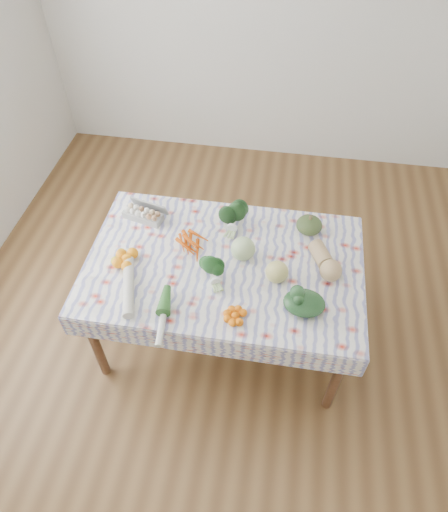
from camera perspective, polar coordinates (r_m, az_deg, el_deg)
The scene contains 17 objects.
ground at distance 3.35m, azimuth 0.00°, elevation -9.36°, with size 4.50×4.50×0.00m, color brown.
wall_back at distance 4.28m, azimuth 5.48°, elevation 28.55°, with size 4.00×0.04×2.80m, color silver.
dining_table at distance 2.80m, azimuth 0.00°, elevation -1.93°, with size 1.60×1.00×0.75m.
tablecloth at distance 2.74m, azimuth 0.00°, elevation -0.89°, with size 1.66×1.06×0.01m, color white.
egg_carton at distance 3.02m, azimuth -10.10°, elevation 5.08°, with size 0.26×0.11×0.07m, color #999995.
carrot_bunch at distance 2.84m, azimuth -4.14°, elevation 1.79°, with size 0.20×0.18×0.04m, color #CA4805.
kale_bunch at distance 2.89m, azimuth 1.27°, elevation 4.74°, with size 0.18×0.16×0.16m, color #163515.
kabocha_squash at distance 2.93m, azimuth 10.60°, elevation 3.83°, with size 0.16×0.16×0.11m, color #394C23.
cabbage at distance 2.72m, azimuth 2.40°, elevation 0.92°, with size 0.15×0.15×0.15m, color #A9C385.
butternut_squash at distance 2.73m, azimuth 12.58°, elevation -0.52°, with size 0.13×0.28×0.13m, color tan.
orange_cluster at distance 2.77m, azimuth -12.03°, elevation -0.40°, with size 0.22×0.22×0.07m, color orange.
broccoli at distance 2.62m, azimuth -1.37°, elevation -2.13°, with size 0.15×0.15×0.11m, color #1C501D.
mandarin_cluster at distance 2.48m, azimuth 1.44°, elevation -7.43°, with size 0.16×0.16×0.05m, color orange.
grapefruit at distance 2.62m, azimuth 6.63°, elevation -2.00°, with size 0.13×0.13×0.13m, color tan.
spinach_bag at distance 2.53m, azimuth 9.99°, elevation -5.80°, with size 0.23×0.18×0.10m, color #19381B.
daikon at distance 2.64m, azimuth -11.85°, elevation -3.71°, with size 0.06×0.06×0.43m, color beige.
leek at distance 2.50m, azimuth -7.62°, elevation -7.54°, with size 0.04×0.04×0.36m, color silver.
Camera 1 is at (0.29, -1.77, 2.83)m, focal length 32.00 mm.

